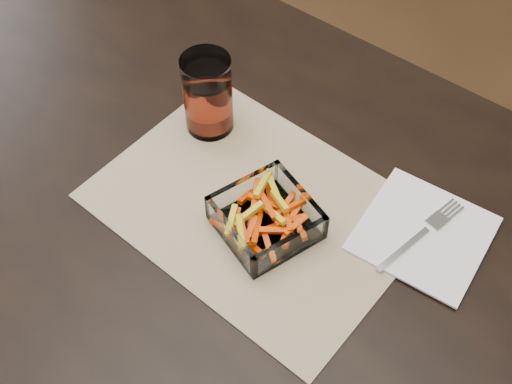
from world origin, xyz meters
TOP-DOWN VIEW (x-y plane):
  - dining_table at (0.00, 0.00)m, footprint 1.60×0.90m
  - placemat at (0.11, 0.03)m, footprint 0.46×0.34m
  - glass_bowl at (0.15, 0.01)m, footprint 0.16×0.16m
  - tumbler at (-0.04, 0.12)m, footprint 0.08×0.08m
  - napkin at (0.33, 0.14)m, footprint 0.19×0.19m
  - fork at (0.33, 0.14)m, footprint 0.05×0.17m

SIDE VIEW (x-z plane):
  - dining_table at x=0.00m, z-range 0.29..1.04m
  - placemat at x=0.11m, z-range 0.75..0.75m
  - napkin at x=0.33m, z-range 0.75..0.76m
  - fork at x=0.33m, z-range 0.76..0.76m
  - glass_bowl at x=0.15m, z-range 0.75..0.80m
  - tumbler at x=-0.04m, z-range 0.75..0.88m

